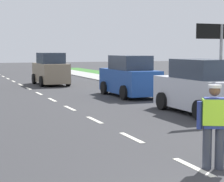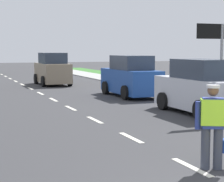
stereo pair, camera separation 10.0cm
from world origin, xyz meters
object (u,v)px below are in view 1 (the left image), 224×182
(car_parked_curbside, at_px, (201,88))
(car_outgoing_far, at_px, (51,70))
(road_worker, at_px, (215,122))
(lane_direction_sign, at_px, (215,48))
(car_parked_far, at_px, (129,77))

(car_parked_curbside, bearing_deg, car_outgoing_far, 99.20)
(road_worker, height_order, lane_direction_sign, lane_direction_sign)
(car_outgoing_far, distance_m, car_parked_far, 8.30)
(lane_direction_sign, relative_size, car_outgoing_far, 0.82)
(road_worker, bearing_deg, car_parked_far, 73.57)
(lane_direction_sign, height_order, car_outgoing_far, lane_direction_sign)
(car_outgoing_far, bearing_deg, car_parked_far, -75.31)
(lane_direction_sign, bearing_deg, car_parked_curbside, 78.37)
(road_worker, relative_size, lane_direction_sign, 0.52)
(car_parked_far, bearing_deg, car_outgoing_far, 104.69)
(road_worker, height_order, car_parked_curbside, car_parked_curbside)
(car_parked_far, relative_size, car_parked_curbside, 1.01)
(road_worker, xyz_separation_m, lane_direction_sign, (3.57, 5.10, 1.48))
(lane_direction_sign, height_order, car_parked_curbside, lane_direction_sign)
(road_worker, xyz_separation_m, car_outgoing_far, (1.52, 20.34, 0.05))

